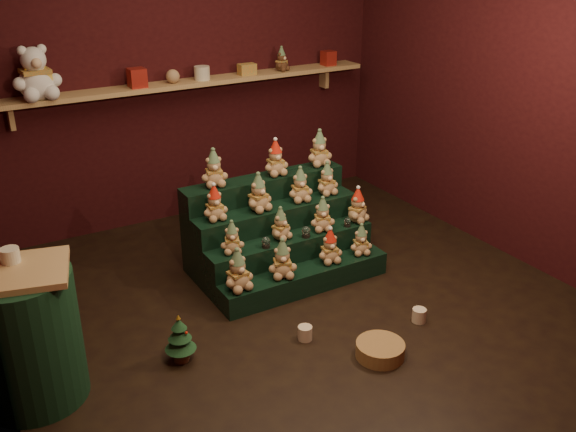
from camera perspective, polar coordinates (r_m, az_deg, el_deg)
ground at (r=4.81m, az=0.66°, el=-7.84°), size 4.00×4.00×0.00m
back_wall at (r=6.05m, az=-9.59°, el=12.80°), size 4.00×0.10×2.80m
front_wall at (r=2.81m, az=22.92°, el=-1.92°), size 4.00×0.10×2.80m
right_wall at (r=5.56m, az=19.50°, el=10.82°), size 0.10×4.00×2.80m
back_shelf at (r=5.91m, az=-8.88°, el=11.54°), size 3.60×0.26×0.24m
riser_tier_front at (r=4.95m, az=1.56°, el=-5.65°), size 1.40×0.22×0.18m
riser_tier_midfront at (r=5.07m, az=0.26°, el=-3.71°), size 1.40×0.22×0.36m
riser_tier_midback at (r=5.20m, az=-0.97°, el=-1.86°), size 1.40×0.22×0.54m
riser_tier_back at (r=5.34m, az=-2.14°, el=-0.11°), size 1.40×0.22×0.72m
teddy_0 at (r=4.58m, az=-4.50°, el=-4.79°), size 0.25×0.23×0.31m
teddy_1 at (r=4.74m, az=-0.51°, el=-3.80°), size 0.27×0.25×0.30m
teddy_2 at (r=4.96m, az=3.74°, el=-2.68°), size 0.22×0.20×0.27m
teddy_3 at (r=5.11m, az=6.50°, el=-2.08°), size 0.22×0.20×0.25m
teddy_4 at (r=4.72m, az=-5.00°, el=-1.89°), size 0.22×0.21×0.25m
teddy_5 at (r=4.91m, az=-0.68°, el=-0.69°), size 0.23×0.22×0.26m
teddy_6 at (r=5.06m, az=3.08°, el=0.16°), size 0.24×0.23×0.27m
teddy_7 at (r=5.24m, az=6.19°, el=0.96°), size 0.26×0.25×0.28m
teddy_8 at (r=4.84m, az=-6.55°, el=1.17°), size 0.20×0.18×0.27m
teddy_9 at (r=4.96m, az=-2.65°, el=2.11°), size 0.25×0.24×0.30m
teddy_10 at (r=5.14m, az=1.08°, el=2.82°), size 0.23×0.21×0.28m
teddy_11 at (r=5.29m, az=3.48°, el=3.34°), size 0.20×0.18×0.27m
teddy_12 at (r=4.99m, az=-6.61°, el=4.27°), size 0.24×0.23×0.29m
teddy_13 at (r=5.20m, az=-1.12°, el=5.18°), size 0.21×0.19×0.29m
teddy_14 at (r=5.42m, az=2.80°, el=6.04°), size 0.24×0.23×0.30m
snow_globe_a at (r=4.81m, az=-1.97°, el=-2.34°), size 0.06×0.06×0.09m
snow_globe_b at (r=4.97m, az=1.61°, el=-1.41°), size 0.07×0.07×0.09m
snow_globe_c at (r=5.18m, az=5.30°, el=-0.54°), size 0.06×0.06×0.08m
side_table at (r=4.01m, az=-22.14°, el=-9.84°), size 0.65×0.59×0.85m
table_ornament at (r=3.87m, az=-23.47°, el=-3.23°), size 0.10×0.10×0.08m
mini_christmas_tree at (r=4.21m, az=-9.58°, el=-10.68°), size 0.20×0.20×0.34m
mug_left at (r=4.41m, az=1.52°, el=-10.35°), size 0.10×0.10×0.10m
mug_right at (r=4.68m, az=11.58°, el=-8.64°), size 0.10×0.10×0.10m
wicker_basket at (r=4.29m, az=8.19°, el=-11.70°), size 0.37×0.37×0.10m
white_bear at (r=5.49m, az=-21.64°, el=12.34°), size 0.40×0.36×0.53m
brown_bear at (r=6.25m, az=-0.58°, el=13.77°), size 0.20×0.20×0.22m
gift_tin_red_a at (r=5.71m, az=-13.27°, el=11.87°), size 0.14×0.14×0.16m
gift_tin_cream at (r=5.92m, az=-7.65°, el=12.48°), size 0.14×0.14×0.12m
gift_tin_red_b at (r=6.55m, az=3.61°, el=13.83°), size 0.12×0.12×0.14m
shelf_plush_ball at (r=5.82m, az=-10.21°, el=12.13°), size 0.12×0.12×0.12m
scarf_gift_box at (r=6.10m, az=-3.67°, el=12.89°), size 0.16×0.10×0.10m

